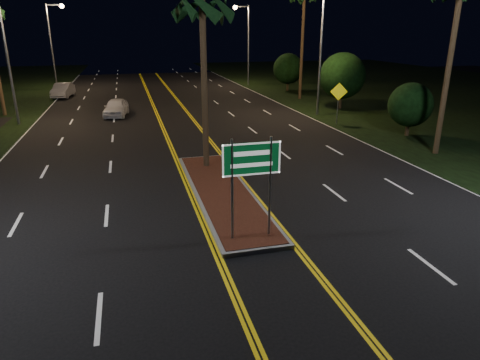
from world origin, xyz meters
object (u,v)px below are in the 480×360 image
object	(u,v)px
highway_sign	(251,168)
streetlight_left_far	(54,36)
warning_sign	(338,97)
palm_median	(202,6)
shrub_mid	(342,76)
streetlight_right_mid	(317,39)
streetlight_left_mid	(11,40)
shrub_far	(288,69)
streetlight_right_far	(245,36)
median_island	(222,192)
shrub_near	(410,105)
car_near	(116,106)
car_far	(63,89)

from	to	relation	value
highway_sign	streetlight_left_far	size ratio (longest dim) A/B	0.36
streetlight_left_far	warning_sign	xyz separation A→B (m)	(21.46, -25.62, -3.75)
palm_median	shrub_mid	size ratio (longest dim) A/B	1.80
streetlight_right_mid	streetlight_left_mid	bearing A→B (deg)	174.62
streetlight_left_far	shrub_far	distance (m)	25.90
streetlight_left_far	warning_sign	bearing A→B (deg)	-50.05
streetlight_right_far	warning_sign	distance (m)	23.92
streetlight_left_mid	streetlight_left_far	size ratio (longest dim) A/B	1.00
streetlight_right_mid	shrub_mid	world-z (taller)	streetlight_right_mid
median_island	warning_sign	xyz separation A→B (m)	(10.85, 11.38, 1.82)
streetlight_left_mid	shrub_near	bearing A→B (deg)	-22.52
warning_sign	median_island	bearing A→B (deg)	-120.21
streetlight_right_far	car_near	xyz separation A→B (m)	(-14.92, -16.58, -4.88)
streetlight_left_mid	shrub_far	size ratio (longest dim) A/B	2.27
streetlight_left_mid	warning_sign	world-z (taller)	streetlight_left_mid
median_island	shrub_near	xyz separation A→B (m)	(13.50, 7.00, 1.86)
highway_sign	car_far	bearing A→B (deg)	105.54
streetlight_left_far	car_far	size ratio (longest dim) A/B	1.87
highway_sign	shrub_near	world-z (taller)	highway_sign
median_island	streetlight_left_mid	size ratio (longest dim) A/B	1.14
highway_sign	streetlight_right_mid	xyz separation A→B (m)	(10.61, 19.20, 3.25)
median_island	palm_median	bearing A→B (deg)	90.00
shrub_near	warning_sign	world-z (taller)	shrub_near
streetlight_right_mid	streetlight_left_far	bearing A→B (deg)	133.97
shrub_mid	palm_median	bearing A→B (deg)	-136.04
palm_median	shrub_mid	world-z (taller)	palm_median
shrub_near	shrub_far	distance (m)	22.01
palm_median	shrub_far	world-z (taller)	palm_median
median_island	car_near	xyz separation A→B (m)	(-4.31, 18.42, 0.70)
palm_median	streetlight_right_mid	bearing A→B (deg)	47.30
shrub_mid	streetlight_right_far	bearing A→B (deg)	100.66
median_island	streetlight_left_far	xyz separation A→B (m)	(-10.61, 37.00, 5.57)
streetlight_right_far	car_far	distance (m)	21.29
median_island	warning_sign	bearing A→B (deg)	46.36
highway_sign	streetlight_right_mid	bearing A→B (deg)	61.07
highway_sign	shrub_mid	size ratio (longest dim) A/B	0.69
streetlight_right_far	shrub_far	bearing A→B (deg)	-62.02
car_near	shrub_near	bearing A→B (deg)	-23.68
streetlight_left_far	shrub_near	xyz separation A→B (m)	(24.11, -30.00, -3.71)
median_island	streetlight_left_far	size ratio (longest dim) A/B	1.14
streetlight_right_mid	streetlight_right_far	distance (m)	20.00
streetlight_left_mid	streetlight_right_mid	xyz separation A→B (m)	(21.23, -2.00, 0.00)
warning_sign	shrub_mid	bearing A→B (deg)	74.17
shrub_far	car_far	size ratio (longest dim) A/B	0.82
shrub_far	warning_sign	world-z (taller)	shrub_far
streetlight_right_mid	warning_sign	size ratio (longest dim) A/B	3.13
streetlight_left_far	streetlight_right_mid	size ratio (longest dim) A/B	1.00
streetlight_left_far	streetlight_right_far	bearing A→B (deg)	-5.38
shrub_mid	car_near	distance (m)	18.47
streetlight_left_far	shrub_near	distance (m)	38.67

